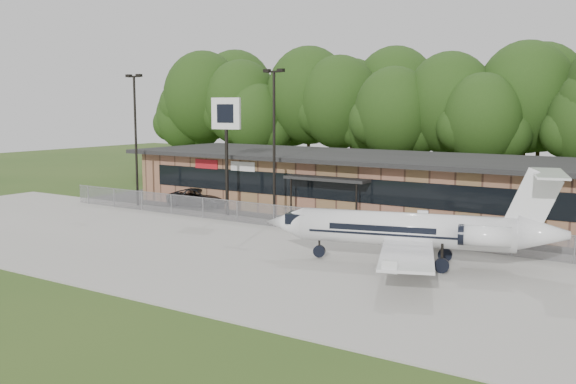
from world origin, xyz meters
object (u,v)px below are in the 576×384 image
Objects in this scene: terminal at (389,185)px; suv at (200,198)px; pole_sign at (226,126)px; business_jet at (416,231)px.

suv is at bearing -160.25° from terminal.
suv is 0.62× the size of pole_sign.
business_jet is at bearing -119.49° from suv.
terminal is 4.88× the size of pole_sign.
pole_sign reaches higher than terminal.
terminal is 7.88× the size of suv.
pole_sign is at bearing -142.40° from terminal.
business_jet is 2.82× the size of suv.
suv is (-13.74, -4.93, -1.45)m from terminal.
terminal is at bearing -77.88° from suv.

